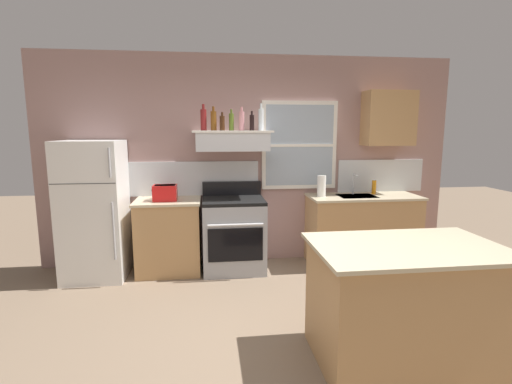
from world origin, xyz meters
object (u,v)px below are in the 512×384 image
object	(u,v)px
bottle_olive_oil_square	(231,122)
dish_soap_bottle	(374,187)
bottle_rose_pink	(242,121)
paper_towel_roll	(321,186)
bottle_red_label_wine	(204,119)
kitchen_island	(404,303)
bottle_clear_tall	(261,119)
stove_range	(234,234)
bottle_balsamic_dark	(252,122)
refrigerator	(94,210)
bottle_amber_wine	(214,120)
bottle_brown_stout	(222,123)
toaster	(165,193)

from	to	relation	value
bottle_olive_oil_square	dish_soap_bottle	xyz separation A→B (m)	(1.89, 0.05, -0.85)
bottle_rose_pink	paper_towel_roll	distance (m)	1.31
bottle_red_label_wine	bottle_olive_oil_square	size ratio (longest dim) A/B	1.24
dish_soap_bottle	kitchen_island	bearing A→B (deg)	-108.05
bottle_red_label_wine	dish_soap_bottle	world-z (taller)	bottle_red_label_wine
bottle_rose_pink	paper_towel_roll	xyz separation A→B (m)	(1.02, -0.05, -0.82)
paper_towel_roll	bottle_clear_tall	bearing A→B (deg)	177.98
stove_range	bottle_balsamic_dark	size ratio (longest dim) A/B	4.65
dish_soap_bottle	refrigerator	bearing A→B (deg)	-177.40
refrigerator	bottle_rose_pink	distance (m)	2.06
paper_towel_roll	dish_soap_bottle	xyz separation A→B (m)	(0.75, 0.10, -0.04)
bottle_amber_wine	paper_towel_roll	distance (m)	1.59
bottle_balsamic_dark	dish_soap_bottle	size ratio (longest dim) A/B	1.30
bottle_rose_pink	paper_towel_roll	bearing A→B (deg)	-2.55
bottle_brown_stout	bottle_olive_oil_square	size ratio (longest dim) A/B	0.86
refrigerator	bottle_rose_pink	world-z (taller)	bottle_rose_pink
refrigerator	toaster	bearing A→B (deg)	0.69
bottle_clear_tall	paper_towel_roll	xyz separation A→B (m)	(0.78, -0.03, -0.84)
stove_range	bottle_clear_tall	bearing A→B (deg)	10.43
refrigerator	stove_range	bearing A→B (deg)	0.80
dish_soap_bottle	toaster	bearing A→B (deg)	-176.82
toaster	kitchen_island	distance (m)	2.91
bottle_red_label_wine	paper_towel_roll	distance (m)	1.70
bottle_balsamic_dark	bottle_clear_tall	size ratio (longest dim) A/B	0.72
bottle_rose_pink	bottle_brown_stout	bearing A→B (deg)	-174.00
stove_range	bottle_amber_wine	world-z (taller)	bottle_amber_wine
bottle_balsamic_dark	bottle_rose_pink	bearing A→B (deg)	168.93
bottle_amber_wine	bottle_brown_stout	bearing A→B (deg)	-24.68
bottle_amber_wine	refrigerator	bearing A→B (deg)	-174.88
bottle_brown_stout	kitchen_island	size ratio (longest dim) A/B	0.16
bottle_balsamic_dark	toaster	bearing A→B (deg)	-176.16
bottle_olive_oil_square	stove_range	bearing A→B (deg)	-84.39
bottle_brown_stout	bottle_rose_pink	size ratio (longest dim) A/B	0.77
bottle_amber_wine	bottle_olive_oil_square	bearing A→B (deg)	-4.25
refrigerator	bottle_olive_oil_square	bearing A→B (deg)	3.89
bottle_brown_stout	refrigerator	bearing A→B (deg)	-176.98
bottle_clear_tall	kitchen_island	bearing A→B (deg)	-69.38
toaster	kitchen_island	bearing A→B (deg)	-46.19
paper_towel_roll	dish_soap_bottle	size ratio (longest dim) A/B	1.50
bottle_clear_tall	bottle_rose_pink	bearing A→B (deg)	175.72
bottle_brown_stout	bottle_balsamic_dark	size ratio (longest dim) A/B	0.93
stove_range	dish_soap_bottle	bearing A→B (deg)	4.18
bottle_olive_oil_square	bottle_rose_pink	distance (m)	0.12
bottle_amber_wine	bottle_rose_pink	world-z (taller)	bottle_amber_wine
refrigerator	bottle_olive_oil_square	size ratio (longest dim) A/B	6.41
bottle_clear_tall	refrigerator	bearing A→B (deg)	-177.49
paper_towel_roll	dish_soap_bottle	world-z (taller)	paper_towel_roll
refrigerator	paper_towel_roll	size ratio (longest dim) A/B	6.05
bottle_red_label_wine	bottle_amber_wine	bearing A→B (deg)	-9.83
stove_range	toaster	bearing A→B (deg)	-179.10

